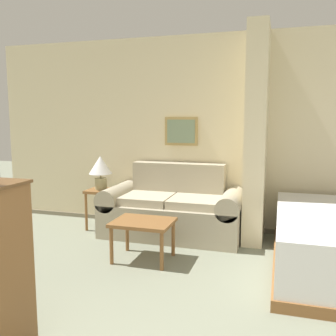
% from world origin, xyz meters
% --- Properties ---
extents(wall_back, '(6.31, 0.16, 2.60)m').
position_xyz_m(wall_back, '(-0.00, 4.22, 1.29)').
color(wall_back, beige).
rests_on(wall_back, ground_plane).
extents(wall_partition_pillar, '(0.24, 0.65, 2.60)m').
position_xyz_m(wall_partition_pillar, '(0.67, 3.83, 1.30)').
color(wall_partition_pillar, beige).
rests_on(wall_partition_pillar, ground_plane).
extents(couch, '(1.79, 0.84, 0.91)m').
position_xyz_m(couch, '(-0.35, 3.74, 0.33)').
color(couch, tan).
rests_on(couch, ground_plane).
extents(coffee_table, '(0.63, 0.50, 0.43)m').
position_xyz_m(coffee_table, '(-0.41, 2.81, 0.37)').
color(coffee_table, brown).
rests_on(coffee_table, ground_plane).
extents(side_table, '(0.36, 0.36, 0.54)m').
position_xyz_m(side_table, '(-1.36, 3.72, 0.43)').
color(side_table, brown).
rests_on(side_table, ground_plane).
extents(table_lamp, '(0.31, 0.31, 0.46)m').
position_xyz_m(table_lamp, '(-1.36, 3.72, 0.84)').
color(table_lamp, tan).
rests_on(table_lamp, side_table).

